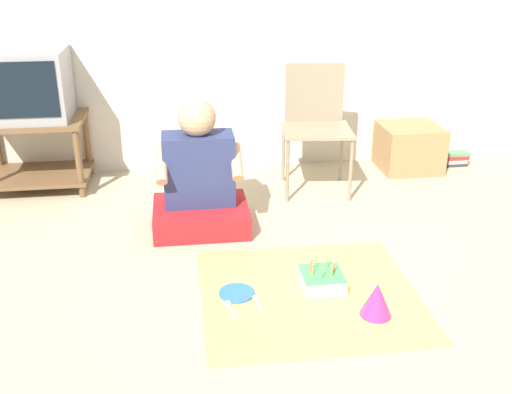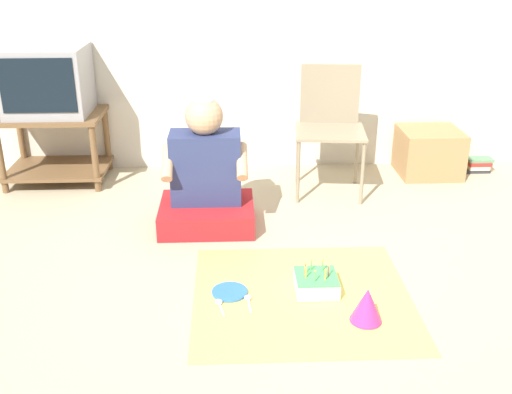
% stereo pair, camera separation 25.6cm
% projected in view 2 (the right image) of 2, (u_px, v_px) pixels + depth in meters
% --- Properties ---
extents(ground_plane, '(16.00, 16.00, 0.00)m').
position_uv_depth(ground_plane, '(323.00, 308.00, 2.78)').
color(ground_plane, tan).
extents(tv_stand, '(0.69, 0.50, 0.49)m').
position_uv_depth(tv_stand, '(55.00, 141.00, 4.18)').
color(tv_stand, brown).
rests_on(tv_stand, ground_plane).
extents(tv, '(0.53, 0.47, 0.45)m').
position_uv_depth(tv, '(47.00, 81.00, 4.02)').
color(tv, '#99999E').
rests_on(tv, tv_stand).
extents(folding_chair, '(0.49, 0.46, 0.83)m').
position_uv_depth(folding_chair, '(330.00, 120.00, 3.97)').
color(folding_chair, gray).
rests_on(folding_chair, ground_plane).
extents(cardboard_box_stack, '(0.43, 0.41, 0.33)m').
position_uv_depth(cardboard_box_stack, '(429.00, 152.00, 4.36)').
color(cardboard_box_stack, '#A87F51').
rests_on(cardboard_box_stack, ground_plane).
extents(book_pile, '(0.20, 0.12, 0.10)m').
position_uv_depth(book_pile, '(478.00, 165.00, 4.44)').
color(book_pile, '#333338').
rests_on(book_pile, ground_plane).
extents(person_seated, '(0.56, 0.46, 0.84)m').
position_uv_depth(person_seated, '(206.00, 180.00, 3.53)').
color(person_seated, red).
rests_on(person_seated, ground_plane).
extents(party_cloth, '(1.04, 0.98, 0.01)m').
position_uv_depth(party_cloth, '(302.00, 296.00, 2.87)').
color(party_cloth, '#EAD666').
rests_on(party_cloth, ground_plane).
extents(birthday_cake, '(0.20, 0.20, 0.14)m').
position_uv_depth(birthday_cake, '(316.00, 283.00, 2.90)').
color(birthday_cake, white).
rests_on(birthday_cake, party_cloth).
extents(party_hat_blue, '(0.15, 0.15, 0.16)m').
position_uv_depth(party_hat_blue, '(367.00, 305.00, 2.65)').
color(party_hat_blue, '#CC338C').
rests_on(party_hat_blue, party_cloth).
extents(paper_plate, '(0.17, 0.17, 0.01)m').
position_uv_depth(paper_plate, '(230.00, 292.00, 2.89)').
color(paper_plate, blue).
rests_on(paper_plate, party_cloth).
extents(plastic_spoon_near, '(0.04, 0.15, 0.01)m').
position_uv_depth(plastic_spoon_near, '(248.00, 299.00, 2.83)').
color(plastic_spoon_near, white).
rests_on(plastic_spoon_near, party_cloth).
extents(plastic_spoon_far, '(0.05, 0.14, 0.01)m').
position_uv_depth(plastic_spoon_far, '(219.00, 304.00, 2.80)').
color(plastic_spoon_far, white).
rests_on(plastic_spoon_far, party_cloth).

